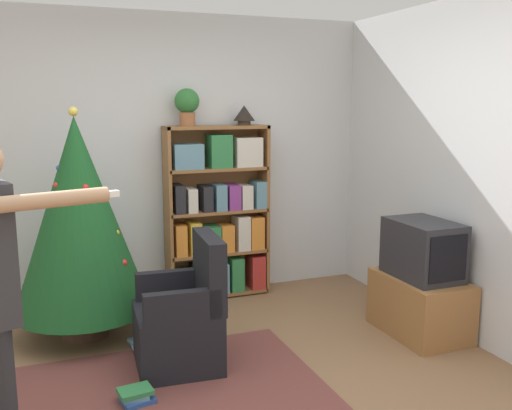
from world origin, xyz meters
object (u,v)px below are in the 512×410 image
object	(u,v)px
television	(423,249)
potted_plant	(187,104)
bookshelf	(218,216)
table_lamp	(244,114)
christmas_tree	(79,216)
armchair	(183,321)

from	to	relation	value
television	potted_plant	world-z (taller)	potted_plant
bookshelf	table_lamp	bearing A→B (deg)	1.37
television	potted_plant	xyz separation A→B (m)	(-1.48, 1.45, 1.11)
christmas_tree	table_lamp	distance (m)	1.79
armchair	table_lamp	distance (m)	2.13
bookshelf	television	size ratio (longest dim) A/B	2.73
bookshelf	christmas_tree	world-z (taller)	christmas_tree
table_lamp	bookshelf	bearing A→B (deg)	-178.63
bookshelf	table_lamp	world-z (taller)	table_lamp
armchair	television	bearing A→B (deg)	89.92
armchair	table_lamp	bearing A→B (deg)	148.70
potted_plant	table_lamp	xyz separation A→B (m)	(0.54, 0.00, -0.09)
bookshelf	table_lamp	xyz separation A→B (m)	(0.26, 0.01, 0.94)
christmas_tree	television	bearing A→B (deg)	-20.21
christmas_tree	armchair	distance (m)	1.17
potted_plant	television	bearing A→B (deg)	-44.43
television	table_lamp	size ratio (longest dim) A/B	2.94
potted_plant	table_lamp	distance (m)	0.54
bookshelf	armchair	world-z (taller)	bookshelf
christmas_tree	potted_plant	distance (m)	1.41
armchair	potted_plant	world-z (taller)	potted_plant
television	potted_plant	distance (m)	2.35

